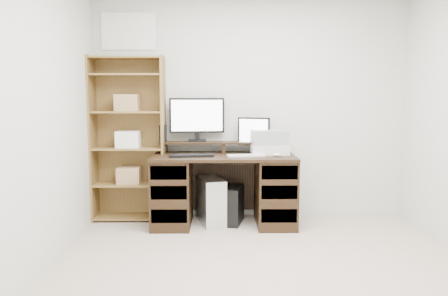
{
  "coord_description": "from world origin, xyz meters",
  "views": [
    {
      "loc": [
        -0.36,
        -2.94,
        1.37
      ],
      "look_at": [
        -0.3,
        1.43,
        0.85
      ],
      "focal_mm": 35.0,
      "sensor_mm": 36.0,
      "label": 1
    }
  ],
  "objects_px": {
    "desk": "(224,188)",
    "bookshelf": "(129,137)",
    "monitor_small": "(254,134)",
    "tower_black": "(233,205)",
    "monitor_wide": "(197,117)",
    "printer": "(269,150)",
    "tower_silver": "(211,201)"
  },
  "relations": [
    {
      "from": "tower_black",
      "to": "monitor_small",
      "type": "bearing_deg",
      "value": 45.76
    },
    {
      "from": "monitor_wide",
      "to": "bookshelf",
      "type": "height_order",
      "value": "bookshelf"
    },
    {
      "from": "monitor_small",
      "to": "printer",
      "type": "distance_m",
      "value": 0.25
    },
    {
      "from": "tower_silver",
      "to": "desk",
      "type": "bearing_deg",
      "value": -29.51
    },
    {
      "from": "desk",
      "to": "bookshelf",
      "type": "bearing_deg",
      "value": 168.49
    },
    {
      "from": "desk",
      "to": "printer",
      "type": "height_order",
      "value": "printer"
    },
    {
      "from": "printer",
      "to": "tower_silver",
      "type": "xyz_separation_m",
      "value": [
        -0.63,
        -0.03,
        -0.55
      ]
    },
    {
      "from": "monitor_wide",
      "to": "monitor_small",
      "type": "relative_size",
      "value": 1.56
    },
    {
      "from": "tower_black",
      "to": "monitor_wide",
      "type": "bearing_deg",
      "value": 163.24
    },
    {
      "from": "bookshelf",
      "to": "tower_silver",
      "type": "bearing_deg",
      "value": -11.07
    },
    {
      "from": "monitor_wide",
      "to": "tower_black",
      "type": "relative_size",
      "value": 1.42
    },
    {
      "from": "printer",
      "to": "bookshelf",
      "type": "relative_size",
      "value": 0.22
    },
    {
      "from": "monitor_wide",
      "to": "monitor_small",
      "type": "distance_m",
      "value": 0.66
    },
    {
      "from": "monitor_wide",
      "to": "bookshelf",
      "type": "relative_size",
      "value": 0.34
    },
    {
      "from": "printer",
      "to": "tower_silver",
      "type": "height_order",
      "value": "printer"
    },
    {
      "from": "monitor_wide",
      "to": "tower_silver",
      "type": "xyz_separation_m",
      "value": [
        0.16,
        -0.22,
        -0.89
      ]
    },
    {
      "from": "tower_silver",
      "to": "bookshelf",
      "type": "xyz_separation_m",
      "value": [
        -0.91,
        0.18,
        0.67
      ]
    },
    {
      "from": "desk",
      "to": "monitor_small",
      "type": "xyz_separation_m",
      "value": [
        0.33,
        0.18,
        0.57
      ]
    },
    {
      "from": "tower_silver",
      "to": "tower_black",
      "type": "xyz_separation_m",
      "value": [
        0.24,
        -0.0,
        -0.05
      ]
    },
    {
      "from": "printer",
      "to": "tower_silver",
      "type": "bearing_deg",
      "value": 179.37
    },
    {
      "from": "monitor_wide",
      "to": "tower_black",
      "type": "xyz_separation_m",
      "value": [
        0.4,
        -0.23,
        -0.94
      ]
    },
    {
      "from": "monitor_small",
      "to": "tower_black",
      "type": "distance_m",
      "value": 0.81
    },
    {
      "from": "monitor_wide",
      "to": "monitor_small",
      "type": "bearing_deg",
      "value": -11.79
    },
    {
      "from": "bookshelf",
      "to": "printer",
      "type": "bearing_deg",
      "value": -5.3
    },
    {
      "from": "desk",
      "to": "bookshelf",
      "type": "xyz_separation_m",
      "value": [
        -1.05,
        0.21,
        0.53
      ]
    },
    {
      "from": "monitor_wide",
      "to": "bookshelf",
      "type": "bearing_deg",
      "value": 178.62
    },
    {
      "from": "desk",
      "to": "tower_black",
      "type": "bearing_deg",
      "value": 17.13
    },
    {
      "from": "desk",
      "to": "tower_black",
      "type": "relative_size",
      "value": 3.5
    },
    {
      "from": "monitor_wide",
      "to": "printer",
      "type": "xyz_separation_m",
      "value": [
        0.79,
        -0.19,
        -0.34
      ]
    },
    {
      "from": "printer",
      "to": "tower_black",
      "type": "xyz_separation_m",
      "value": [
        -0.39,
        -0.04,
        -0.6
      ]
    },
    {
      "from": "printer",
      "to": "tower_silver",
      "type": "distance_m",
      "value": 0.84
    },
    {
      "from": "bookshelf",
      "to": "monitor_wide",
      "type": "bearing_deg",
      "value": 3.41
    }
  ]
}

